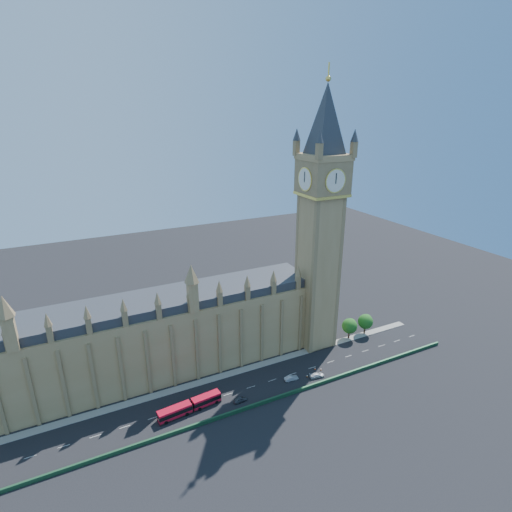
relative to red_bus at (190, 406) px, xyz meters
name	(u,v)px	position (x,y,z in m)	size (l,w,h in m)	color
ground	(240,391)	(17.25, 2.02, -1.77)	(400.00, 400.00, 0.00)	black
palace_westminster	(144,339)	(-7.75, 24.02, 12.10)	(120.00, 20.00, 28.00)	#99794A
elizabeth_tower	(321,205)	(55.25, 16.01, 52.79)	(20.59, 20.59, 105.00)	#99794A
bridge_parapet	(252,406)	(17.25, -6.98, -1.17)	(160.00, 0.60, 1.20)	#1E4C2D
kerb_north	(228,374)	(17.25, 11.52, -1.69)	(160.00, 3.00, 0.16)	gray
tree_east_near	(350,325)	(69.48, 12.10, 3.88)	(6.00, 6.00, 8.50)	#382619
tree_east_far	(366,321)	(77.48, 12.10, 3.88)	(6.00, 6.00, 8.50)	#382619
red_bus	(190,406)	(0.00, 0.00, 0.00)	(19.91, 4.86, 3.35)	red
car_grey	(240,400)	(15.25, -2.82, -1.03)	(1.75, 4.35, 1.48)	#46474E
car_silver	(291,378)	(35.06, -0.72, -0.98)	(1.66, 4.77, 1.57)	#A7A9AF
car_white	(317,375)	(43.72, -3.18, -1.02)	(2.10, 5.17, 1.50)	silver
cone_a	(307,376)	(40.76, -1.64, -1.40)	(0.59, 0.59, 0.73)	black
cone_b	(290,379)	(34.98, -0.31, -1.41)	(0.60, 0.60, 0.72)	black
cone_c	(321,369)	(47.16, -0.65, -1.39)	(0.49, 0.49, 0.76)	black
cone_d	(315,368)	(45.57, 0.70, -1.37)	(0.51, 0.51, 0.80)	black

